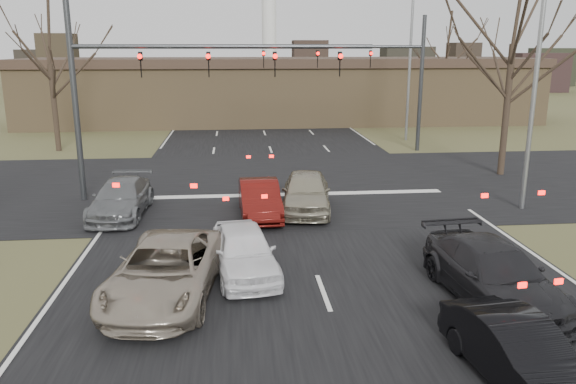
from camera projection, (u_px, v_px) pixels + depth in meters
name	position (u px, v px, depth m)	size (l,w,h in m)	color
ground	(346.00, 354.00, 11.62)	(360.00, 360.00, 0.00)	#494B28
road_main	(252.00, 99.00, 69.45)	(14.00, 300.00, 0.02)	black
road_cross	(283.00, 184.00, 26.07)	(200.00, 14.00, 0.02)	black
building	(283.00, 90.00, 47.76)	(42.40, 10.40, 5.30)	olive
mast_arm_near	(157.00, 76.00, 22.40)	(12.12, 0.24, 8.00)	#383A3D
mast_arm_far	(375.00, 67.00, 33.10)	(11.12, 0.24, 8.00)	#383A3D
streetlight_right_near	(533.00, 64.00, 20.67)	(2.34, 0.25, 10.00)	gray
streetlight_right_far	(407.00, 56.00, 37.10)	(2.34, 0.25, 10.00)	gray
tree_left_far	(46.00, 26.00, 32.68)	(5.70, 5.70, 9.50)	black
tree_right_far	(447.00, 37.00, 44.99)	(5.40, 5.40, 9.00)	black
car_silver_suv	(166.00, 270.00, 14.11)	(2.43, 5.27, 1.46)	#A49785
car_white_sedan	(244.00, 251.00, 15.58)	(1.63, 4.04, 1.38)	white
car_black_hatch	(517.00, 352.00, 10.52)	(1.32, 3.78, 1.25)	black
car_charcoal_sedan	(493.00, 274.00, 13.89)	(2.03, 5.00, 1.45)	black
car_grey_ahead	(121.00, 198.00, 21.08)	(1.86, 4.58, 1.33)	slate
car_red_ahead	(260.00, 199.00, 20.95)	(1.43, 4.09, 1.35)	#530F0B
car_silver_ahead	(306.00, 192.00, 21.60)	(1.82, 4.52, 1.54)	#9D977F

